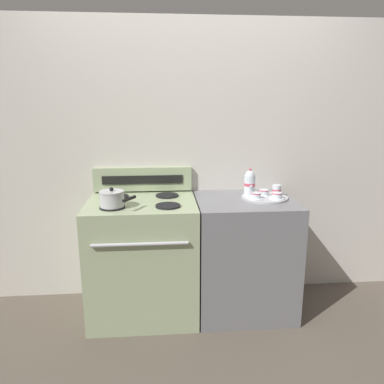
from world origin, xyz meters
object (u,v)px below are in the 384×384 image
at_px(creamer_jug, 277,190).
at_px(teacup_left, 264,193).
at_px(saucepan, 112,199).
at_px(stove, 143,258).
at_px(teacup_right, 277,196).
at_px(teacup_front, 256,196).
at_px(teapot, 250,183).
at_px(serving_tray, 265,197).

bearing_deg(creamer_jug, teacup_left, -172.81).
bearing_deg(teacup_left, saucepan, -170.06).
height_order(stove, teacup_right, teacup_right).
height_order(teacup_right, teacup_front, same).
relative_size(saucepan, teacup_left, 2.18).
bearing_deg(teacup_right, teapot, 146.87).
bearing_deg(teacup_left, teapot, 170.54).
distance_m(teacup_left, teacup_right, 0.12).
bearing_deg(saucepan, serving_tray, 8.59).
bearing_deg(stove, creamer_jug, 3.44).
distance_m(saucepan, teacup_front, 1.02).
relative_size(stove, creamer_jug, 11.58).
xyz_separation_m(stove, serving_tray, (0.91, 0.02, 0.45)).
xyz_separation_m(serving_tray, creamer_jug, (0.10, 0.04, 0.05)).
height_order(teapot, teacup_left, teapot).
xyz_separation_m(teapot, teacup_right, (0.18, -0.12, -0.07)).
relative_size(teacup_right, teacup_front, 1.00).
relative_size(teacup_left, teacup_right, 1.00).
relative_size(teacup_right, creamer_jug, 1.48).
xyz_separation_m(serving_tray, teacup_front, (-0.08, -0.06, 0.03)).
xyz_separation_m(saucepan, teacup_right, (1.17, 0.09, -0.03)).
relative_size(teacup_left, teacup_front, 1.00).
height_order(teacup_right, creamer_jug, creamer_jug).
height_order(stove, teacup_front, teacup_front).
bearing_deg(teacup_right, creamer_jug, 74.42).
bearing_deg(serving_tray, teacup_front, -143.48).
distance_m(saucepan, teapot, 1.01).
bearing_deg(creamer_jug, teacup_right, -105.58).
height_order(teacup_left, creamer_jug, creamer_jug).
bearing_deg(saucepan, stove, 37.81).
height_order(teacup_left, teacup_right, same).
relative_size(teapot, teacup_right, 1.82).
bearing_deg(teacup_right, teacup_front, 176.48).
bearing_deg(teacup_front, serving_tray, 36.52).
relative_size(teapot, teacup_front, 1.82).
distance_m(serving_tray, teacup_front, 0.11).
distance_m(saucepan, serving_tray, 1.11).
distance_m(teapot, creamer_jug, 0.22).
bearing_deg(creamer_jug, serving_tray, -158.78).
relative_size(stove, teacup_left, 7.82).
bearing_deg(saucepan, teacup_right, 4.64).
xyz_separation_m(stove, teacup_right, (0.98, -0.05, 0.47)).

